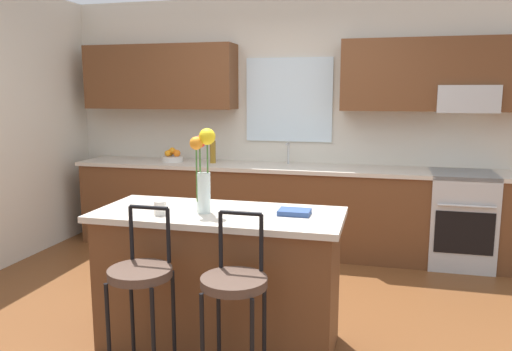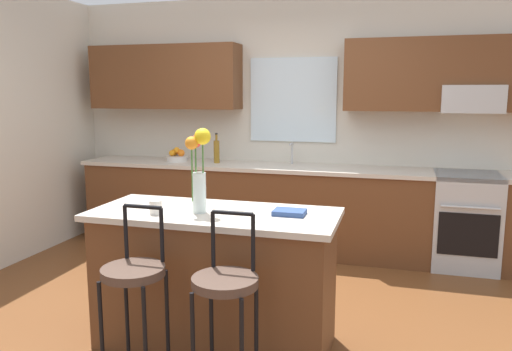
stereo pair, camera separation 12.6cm
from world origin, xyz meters
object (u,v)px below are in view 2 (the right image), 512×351
Objects in this scene: cookbook at (290,212)px; bar_stool_near at (134,279)px; flower_vase at (199,166)px; bottle_olive_oil at (217,151)px; mug_ceramic at (156,207)px; oven_range at (465,221)px; fruit_bowl_oranges at (177,156)px; bar_stool_middle at (226,290)px; kitchen_island at (215,278)px.

bar_stool_near is at bearing -141.59° from cookbook.
flower_vase is 2.29m from bottle_olive_oil.
bar_stool_near is at bearing -82.23° from mug_ceramic.
flower_vase is at bearing -72.31° from bottle_olive_oil.
oven_range is 2.47m from cookbook.
oven_range is 3.83× the size of fruit_bowl_oranges.
bar_stool_middle reaches higher than cookbook.
cookbook is 0.61× the size of bottle_olive_oil.
mug_ceramic is at bearing -132.81° from oven_range.
kitchen_island is at bearing -69.95° from bottle_olive_oil.
oven_range is 0.88× the size of bar_stool_near.
mug_ceramic is at bearing -68.16° from fruit_bowl_oranges.
fruit_bowl_oranges reaches higher than bar_stool_middle.
cookbook is 2.72m from fruit_bowl_oranges.
kitchen_island is at bearing 116.08° from bar_stool_middle.
fruit_bowl_oranges is (-1.53, 2.69, 0.34)m from bar_stool_middle.
mug_ceramic is at bearing 97.77° from bar_stool_near.
cookbook is (0.49, 0.05, 0.47)m from kitchen_island.
flower_vase reaches higher than mug_ceramic.
bar_stool_middle is (0.28, -0.56, 0.17)m from kitchen_island.
mug_ceramic is at bearing -165.07° from cookbook.
oven_range is at bearing 60.56° from bar_stool_middle.
flower_vase reaches higher than kitchen_island.
bottle_olive_oil is (-0.50, 2.69, 0.42)m from bar_stool_near.
flower_vase is at bearing 25.81° from mug_ceramic.
bottle_olive_oil is at bearing 111.36° from bar_stool_middle.
mug_ceramic is (-0.25, -0.12, -0.26)m from flower_vase.
bar_stool_near is 5.21× the size of cookbook.
oven_range is 3.06m from bar_stool_middle.
flower_vase is at bearing 69.07° from bar_stool_near.
oven_range is at bearing 52.36° from bar_stool_near.
flower_vase is 0.38m from mug_ceramic.
oven_range is 4.60× the size of cookbook.
bar_stool_near reaches higher than cookbook.
bottle_olive_oil is at bearing -0.48° from fruit_bowl_oranges.
fruit_bowl_oranges is at bearing 109.93° from bar_stool_near.
flower_vase is (-0.08, -0.05, 0.76)m from kitchen_island.
cookbook is at bearing -50.11° from fruit_bowl_oranges.
cookbook is (-1.29, -2.05, 0.48)m from oven_range.
fruit_bowl_oranges is at bearing 120.44° from kitchen_island.
oven_range is 2.75m from kitchen_island.
flower_vase is at bearing -146.39° from kitchen_island.
bottle_olive_oil is (-1.27, 2.08, 0.12)m from cookbook.
kitchen_island is 0.62m from mug_ceramic.
cookbook reaches higher than oven_range.
kitchen_island is (-1.78, -2.10, 0.00)m from oven_range.
mug_ceramic is (-0.60, 0.39, 0.33)m from bar_stool_middle.
bar_stool_middle is at bearing -109.56° from cookbook.
kitchen_island is at bearing -174.75° from cookbook.
bar_stool_near is 0.55m from bar_stool_middle.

